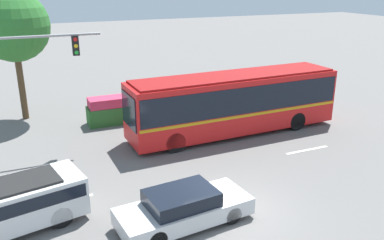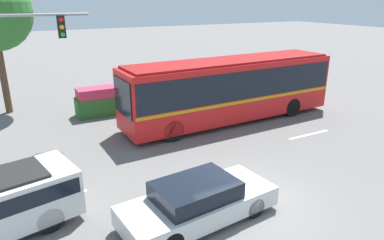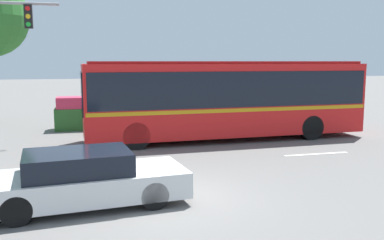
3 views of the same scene
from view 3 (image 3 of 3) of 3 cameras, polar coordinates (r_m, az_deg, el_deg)
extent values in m
plane|color=slate|center=(9.99, -4.38, -10.62)|extent=(140.00, 140.00, 0.00)
cube|color=red|center=(17.16, 4.71, 2.91)|extent=(11.44, 2.76, 2.83)
cube|color=black|center=(17.13, 4.73, 4.42)|extent=(11.22, 2.79, 1.36)
cube|color=#C68C14|center=(17.19, 4.70, 1.78)|extent=(11.33, 2.79, 0.14)
cube|color=black|center=(16.05, -14.78, 3.53)|extent=(0.12, 2.09, 1.59)
cube|color=maroon|center=(17.09, 4.77, 7.81)|extent=(10.98, 2.55, 0.10)
cylinder|color=black|center=(15.31, -7.58, -2.16)|extent=(1.01, 0.33, 1.00)
cylinder|color=black|center=(17.42, -8.61, -0.95)|extent=(1.01, 0.33, 1.00)
cylinder|color=black|center=(17.79, 15.91, -0.98)|extent=(1.01, 0.33, 1.00)
cylinder|color=black|center=(19.63, 12.62, -0.04)|extent=(1.01, 0.33, 1.00)
cube|color=silver|center=(9.71, -14.53, -8.57)|extent=(4.68, 2.22, 0.58)
cube|color=black|center=(9.56, -15.32, -5.57)|extent=(2.41, 1.78, 0.48)
cylinder|color=black|center=(10.70, -7.34, -7.66)|extent=(0.63, 0.28, 0.61)
cylinder|color=black|center=(9.24, -5.18, -10.17)|extent=(0.63, 0.28, 0.61)
cylinder|color=black|center=(10.48, -22.41, -8.54)|extent=(0.63, 0.28, 0.61)
cylinder|color=black|center=(8.99, -22.82, -11.31)|extent=(0.63, 0.28, 0.61)
cube|color=black|center=(17.88, -21.39, 12.98)|extent=(0.30, 0.22, 0.90)
cylinder|color=red|center=(17.79, -21.48, 13.97)|extent=(0.18, 0.02, 0.18)
cylinder|color=yellow|center=(17.76, -21.43, 13.01)|extent=(0.18, 0.02, 0.18)
cylinder|color=green|center=(17.74, -21.38, 12.05)|extent=(0.18, 0.02, 0.18)
cube|color=#286028|center=(20.72, -4.33, 0.56)|extent=(9.93, 1.18, 1.01)
cube|color=#CC3351|center=(20.64, -4.35, 2.67)|extent=(9.73, 1.12, 0.52)
cube|color=silver|center=(15.12, 16.59, -4.47)|extent=(2.40, 0.16, 0.01)
camera|label=1|loc=(6.66, -128.94, 39.05)|focal=37.78mm
camera|label=2|loc=(5.47, -85.53, 31.88)|focal=32.54mm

